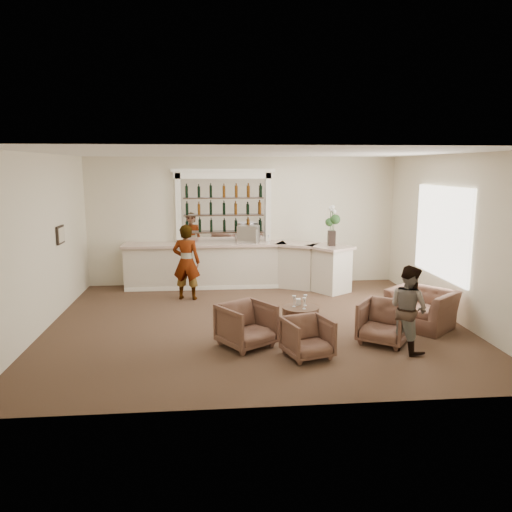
{
  "coord_description": "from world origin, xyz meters",
  "views": [
    {
      "loc": [
        -0.86,
        -9.43,
        3.05
      ],
      "look_at": [
        0.1,
        0.9,
        1.19
      ],
      "focal_mm": 35.0,
      "sensor_mm": 36.0,
      "label": 1
    }
  ],
  "objects_px": {
    "armchair_center": "(308,338)",
    "armchair_far": "(422,309)",
    "armchair_right": "(384,322)",
    "flower_vase": "(332,223)",
    "guest": "(408,309)",
    "espresso_machine": "(248,234)",
    "bar_counter": "(238,265)",
    "armchair_left": "(246,325)",
    "sommelier": "(186,262)",
    "cocktail_table": "(300,320)"
  },
  "relations": [
    {
      "from": "armchair_center",
      "to": "armchair_far",
      "type": "height_order",
      "value": "armchair_far"
    },
    {
      "from": "armchair_right",
      "to": "flower_vase",
      "type": "height_order",
      "value": "flower_vase"
    },
    {
      "from": "guest",
      "to": "espresso_machine",
      "type": "xyz_separation_m",
      "value": [
        -2.29,
        4.82,
        0.63
      ]
    },
    {
      "from": "espresso_machine",
      "to": "flower_vase",
      "type": "height_order",
      "value": "flower_vase"
    },
    {
      "from": "guest",
      "to": "espresso_machine",
      "type": "height_order",
      "value": "espresso_machine"
    },
    {
      "from": "guest",
      "to": "armchair_right",
      "type": "bearing_deg",
      "value": 6.59
    },
    {
      "from": "guest",
      "to": "flower_vase",
      "type": "bearing_deg",
      "value": -21.07
    },
    {
      "from": "bar_counter",
      "to": "guest",
      "type": "relative_size",
      "value": 3.92
    },
    {
      "from": "guest",
      "to": "armchair_far",
      "type": "xyz_separation_m",
      "value": [
        0.77,
        1.18,
        -0.36
      ]
    },
    {
      "from": "bar_counter",
      "to": "flower_vase",
      "type": "bearing_deg",
      "value": -14.37
    },
    {
      "from": "armchair_left",
      "to": "armchair_center",
      "type": "xyz_separation_m",
      "value": [
        0.95,
        -0.58,
        -0.05
      ]
    },
    {
      "from": "sommelier",
      "to": "armchair_left",
      "type": "height_order",
      "value": "sommelier"
    },
    {
      "from": "bar_counter",
      "to": "armchair_right",
      "type": "xyz_separation_m",
      "value": [
        2.31,
        -4.3,
        -0.2
      ]
    },
    {
      "from": "flower_vase",
      "to": "bar_counter",
      "type": "bearing_deg",
      "value": 165.63
    },
    {
      "from": "armchair_center",
      "to": "espresso_machine",
      "type": "bearing_deg",
      "value": 79.61
    },
    {
      "from": "guest",
      "to": "flower_vase",
      "type": "height_order",
      "value": "flower_vase"
    },
    {
      "from": "bar_counter",
      "to": "armchair_far",
      "type": "height_order",
      "value": "bar_counter"
    },
    {
      "from": "cocktail_table",
      "to": "armchair_center",
      "type": "relative_size",
      "value": 0.95
    },
    {
      "from": "sommelier",
      "to": "armchair_far",
      "type": "height_order",
      "value": "sommelier"
    },
    {
      "from": "sommelier",
      "to": "guest",
      "type": "height_order",
      "value": "sommelier"
    },
    {
      "from": "cocktail_table",
      "to": "armchair_left",
      "type": "bearing_deg",
      "value": -150.08
    },
    {
      "from": "flower_vase",
      "to": "armchair_left",
      "type": "bearing_deg",
      "value": -122.64
    },
    {
      "from": "armchair_left",
      "to": "armchair_center",
      "type": "bearing_deg",
      "value": -65.01
    },
    {
      "from": "armchair_center",
      "to": "guest",
      "type": "bearing_deg",
      "value": -12.59
    },
    {
      "from": "sommelier",
      "to": "armchair_right",
      "type": "xyz_separation_m",
      "value": [
        3.56,
        -3.28,
        -0.51
      ]
    },
    {
      "from": "cocktail_table",
      "to": "armchair_left",
      "type": "height_order",
      "value": "armchair_left"
    },
    {
      "from": "sommelier",
      "to": "armchair_far",
      "type": "xyz_separation_m",
      "value": [
        4.58,
        -2.5,
        -0.51
      ]
    },
    {
      "from": "cocktail_table",
      "to": "armchair_right",
      "type": "xyz_separation_m",
      "value": [
        1.36,
        -0.64,
        0.12
      ]
    },
    {
      "from": "bar_counter",
      "to": "guest",
      "type": "distance_m",
      "value": 5.37
    },
    {
      "from": "bar_counter",
      "to": "armchair_center",
      "type": "height_order",
      "value": "bar_counter"
    },
    {
      "from": "armchair_left",
      "to": "armchair_far",
      "type": "distance_m",
      "value": 3.51
    },
    {
      "from": "cocktail_table",
      "to": "armchair_left",
      "type": "distance_m",
      "value": 1.22
    },
    {
      "from": "cocktail_table",
      "to": "guest",
      "type": "relative_size",
      "value": 0.47
    },
    {
      "from": "guest",
      "to": "cocktail_table",
      "type": "bearing_deg",
      "value": 31.86
    },
    {
      "from": "cocktail_table",
      "to": "espresso_machine",
      "type": "relative_size",
      "value": 1.36
    },
    {
      "from": "espresso_machine",
      "to": "sommelier",
      "type": "bearing_deg",
      "value": -124.73
    },
    {
      "from": "bar_counter",
      "to": "armchair_center",
      "type": "distance_m",
      "value": 4.93
    },
    {
      "from": "sommelier",
      "to": "cocktail_table",
      "type": "bearing_deg",
      "value": 141.01
    },
    {
      "from": "cocktail_table",
      "to": "armchair_far",
      "type": "height_order",
      "value": "armchair_far"
    },
    {
      "from": "armchair_center",
      "to": "flower_vase",
      "type": "xyz_separation_m",
      "value": [
        1.42,
        4.27,
        1.37
      ]
    },
    {
      "from": "guest",
      "to": "bar_counter",
      "type": "bearing_deg",
      "value": 3.3
    },
    {
      "from": "armchair_right",
      "to": "armchair_far",
      "type": "xyz_separation_m",
      "value": [
        1.02,
        0.77,
        -0.0
      ]
    },
    {
      "from": "bar_counter",
      "to": "sommelier",
      "type": "xyz_separation_m",
      "value": [
        -1.25,
        -1.03,
        0.3
      ]
    },
    {
      "from": "armchair_center",
      "to": "flower_vase",
      "type": "distance_m",
      "value": 4.7
    },
    {
      "from": "armchair_far",
      "to": "cocktail_table",
      "type": "bearing_deg",
      "value": -127.21
    },
    {
      "from": "flower_vase",
      "to": "armchair_center",
      "type": "bearing_deg",
      "value": -108.36
    },
    {
      "from": "guest",
      "to": "armchair_center",
      "type": "bearing_deg",
      "value": 69.14
    },
    {
      "from": "guest",
      "to": "flower_vase",
      "type": "relative_size",
      "value": 1.48
    },
    {
      "from": "bar_counter",
      "to": "cocktail_table",
      "type": "height_order",
      "value": "bar_counter"
    },
    {
      "from": "armchair_center",
      "to": "armchair_right",
      "type": "height_order",
      "value": "armchair_right"
    }
  ]
}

